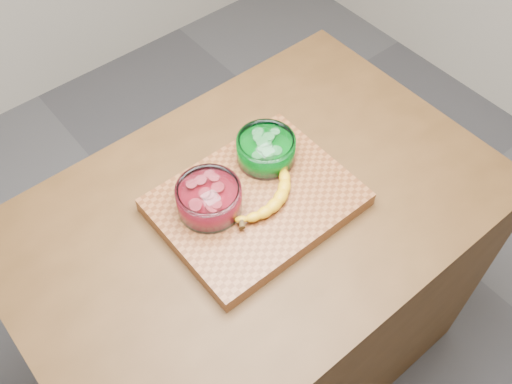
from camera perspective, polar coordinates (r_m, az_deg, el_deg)
ground at (r=2.17m, az=0.00°, el=-15.58°), size 3.50×3.50×0.00m
counter at (r=1.76m, az=0.00°, el=-10.14°), size 1.20×0.80×0.90m
cutting_board at (r=1.36m, az=0.00°, el=-1.02°), size 0.45×0.35×0.04m
bowl_red at (r=1.30m, az=-4.72°, el=-0.67°), size 0.15×0.15×0.07m
bowl_green at (r=1.39m, az=0.99°, el=4.27°), size 0.14×0.14×0.07m
banana at (r=1.33m, az=0.63°, el=0.08°), size 0.23×0.16×0.03m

